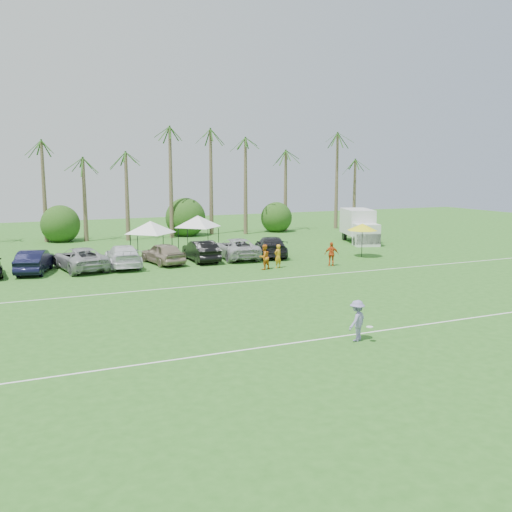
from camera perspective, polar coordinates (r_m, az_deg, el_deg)
name	(u,v)px	position (r m, az deg, el deg)	size (l,w,h in m)	color
ground	(334,356)	(21.52, 7.86, -9.89)	(120.00, 120.00, 0.00)	#2B641E
field_lines	(249,308)	(28.34, -0.73, -5.17)	(80.00, 12.10, 0.01)	white
palm_tree_3	(32,131)	(55.41, -21.49, 11.58)	(2.40, 2.40, 11.90)	brown
palm_tree_4	(80,160)	(55.67, -17.18, 9.12)	(2.40, 2.40, 8.90)	brown
palm_tree_5	(123,151)	(56.32, -13.11, 10.16)	(2.40, 2.40, 9.90)	brown
palm_tree_6	(164,143)	(57.26, -9.14, 11.12)	(2.40, 2.40, 10.90)	brown
palm_tree_7	(203,135)	(58.46, -5.29, 11.98)	(2.40, 2.40, 11.90)	brown
palm_tree_8	(249,161)	(60.18, -0.68, 9.47)	(2.40, 2.40, 8.90)	brown
palm_tree_9	(292,153)	(62.35, 3.61, 10.23)	(2.40, 2.40, 9.90)	brown
palm_tree_10	(332,146)	(64.84, 7.61, 10.88)	(2.40, 2.40, 10.90)	brown
palm_tree_11	(362,139)	(67.05, 10.59, 11.47)	(2.40, 2.40, 11.90)	brown
bush_tree_1	(60,222)	(56.69, -19.04, 3.26)	(4.00, 4.00, 4.00)	brown
bush_tree_2	(183,217)	(58.94, -7.33, 3.88)	(4.00, 4.00, 4.00)	brown
bush_tree_3	(271,214)	(62.54, 1.49, 4.23)	(4.00, 4.00, 4.00)	brown
sideline_player_a	(278,256)	(39.22, 2.20, -0.01)	(0.60, 0.39, 1.64)	orange
sideline_player_b	(264,257)	(38.60, 0.83, -0.10)	(0.83, 0.65, 1.71)	orange
sideline_player_c	(332,254)	(40.34, 7.57, 0.19)	(0.99, 0.41, 1.68)	#D64E17
box_truck	(360,225)	(53.10, 10.32, 3.06)	(3.92, 6.26, 3.03)	silver
canopy_tent_left	(150,221)	(44.29, -10.52, 3.46)	(4.04, 4.04, 3.28)	black
canopy_tent_right	(198,216)	(48.00, -5.84, 4.04)	(4.13, 4.13, 3.34)	black
market_umbrella	(362,227)	(44.49, 10.60, 2.87)	(2.34, 2.34, 2.60)	black
frisbee_player	(357,321)	(23.24, 10.07, -6.38)	(1.24, 1.07, 1.66)	#867EB3
parked_car_1	(35,261)	(40.13, -21.26, -0.49)	(1.63, 4.68, 1.54)	black
parked_car_2	(80,259)	(40.22, -17.17, -0.26)	(2.56, 5.55, 1.54)	#A0A1A2
parked_car_3	(123,256)	(40.64, -13.15, 0.00)	(2.16, 5.31, 1.54)	white
parked_car_4	(163,253)	(41.39, -9.29, 0.28)	(1.82, 4.52, 1.54)	gray
parked_car_5	(201,251)	(42.22, -5.52, 0.52)	(1.63, 4.68, 1.54)	black
parked_car_6	(236,248)	(43.33, -1.98, 0.77)	(2.56, 5.55, 1.54)	#B3B3B4
parked_car_7	(271,246)	(44.40, 1.50, 0.97)	(2.16, 5.31, 1.54)	black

